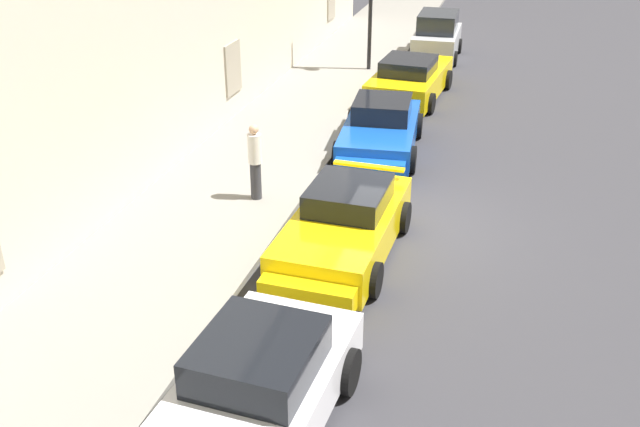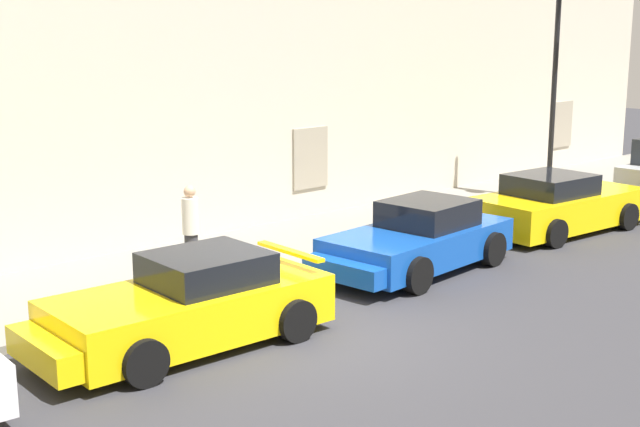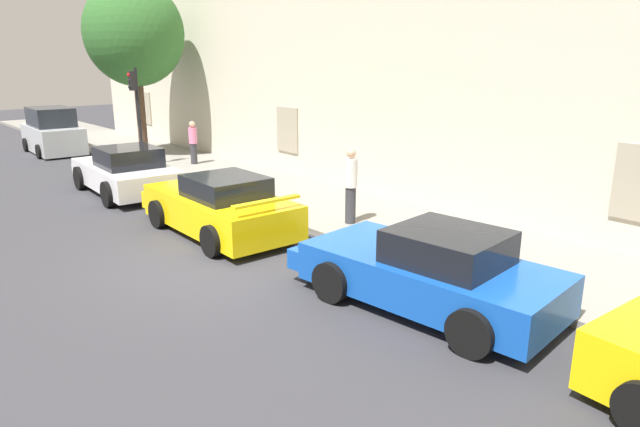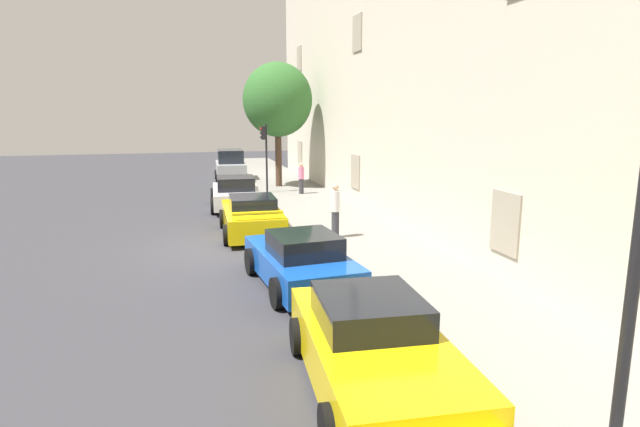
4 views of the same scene
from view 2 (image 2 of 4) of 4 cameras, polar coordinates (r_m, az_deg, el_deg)
name	(u,v)px [view 2 (image 2 of 4)]	position (r m, az deg, el deg)	size (l,w,h in m)	color
ground_plane	(305,337)	(13.75, -1.01, -8.13)	(80.00, 80.00, 0.00)	#333338
sidewalk	(157,276)	(17.03, -10.63, -4.06)	(60.00, 3.70, 0.14)	gray
sportscar_yellow_flank	(181,308)	(13.33, -9.09, -6.17)	(4.68, 2.20, 1.40)	yellow
sportscar_white_middle	(414,241)	(17.27, 6.19, -1.84)	(4.66, 2.39, 1.38)	#144CB2
sportscar_tail_end	(562,205)	(21.48, 15.59, 0.54)	(5.00, 2.44, 1.39)	yellow
street_lamp	(570,52)	(23.97, 16.08, 10.15)	(0.44, 1.42, 5.77)	black
pedestrian_admiring	(191,231)	(16.22, -8.47, -1.15)	(0.39, 0.39, 1.78)	#333338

